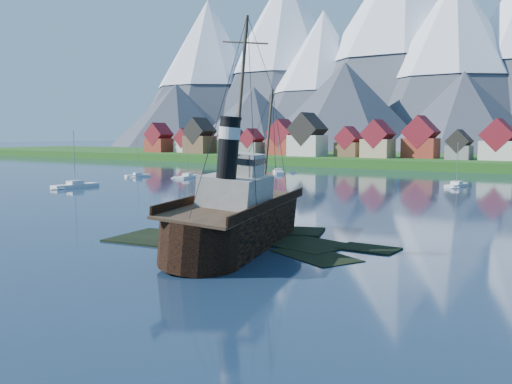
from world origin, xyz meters
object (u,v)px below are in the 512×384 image
Objects in this scene: sailboat_a at (75,186)px; sailboat_c at (278,173)px; sailboat_f at (187,177)px; sailboat_e at (457,186)px; tugboat_wreck at (245,216)px; sailboat_b at (138,176)px.

sailboat_a reaches higher than sailboat_c.
sailboat_a is 1.17× the size of sailboat_f.
sailboat_f is (-66.51, -14.82, 0.02)m from sailboat_e.
sailboat_e is (0.91, 80.92, -2.86)m from tugboat_wreck.
tugboat_wreck is 93.17m from sailboat_f.
sailboat_b is 0.98× the size of sailboat_e.
tugboat_wreck is 100.85m from sailboat_b.
sailboat_a is 1.25× the size of sailboat_e.
sailboat_f is at bearing -161.35° from sailboat_e.
sailboat_a reaches higher than sailboat_e.
sailboat_c is at bearing 82.42° from sailboat_a.
sailboat_c is (-54.83, 94.93, -2.82)m from tugboat_wreck.
tugboat_wreck is 75.24m from sailboat_a.
sailboat_e is at bearing -2.49° from sailboat_f.
sailboat_a is 84.89m from sailboat_e.
sailboat_b is at bearing -160.49° from sailboat_e.
sailboat_a is at bearing 138.67° from tugboat_wreck.
sailboat_a reaches higher than sailboat_f.
sailboat_b is 0.87× the size of sailboat_c.
sailboat_f reaches higher than sailboat_e.
sailboat_b is 14.81m from sailboat_f.
tugboat_wreck reaches higher than sailboat_e.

